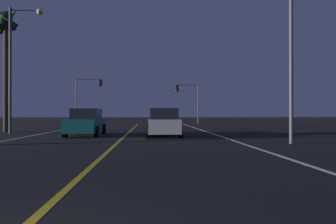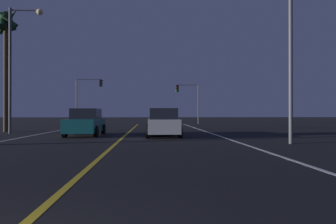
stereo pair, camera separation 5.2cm
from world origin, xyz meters
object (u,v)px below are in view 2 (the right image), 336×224
at_px(traffic_light_near_right, 187,95).
at_px(car_lead_same_lane, 163,123).
at_px(street_lamp_left_mid, 17,55).
at_px(palm_tree_left_mid, 6,32).
at_px(car_oncoming, 86,123).
at_px(street_lamp_right_near, 283,25).
at_px(traffic_light_near_left, 89,91).

bearing_deg(traffic_light_near_right, car_lead_same_lane, 79.06).
relative_size(street_lamp_left_mid, palm_tree_left_mid, 0.90).
height_order(car_oncoming, traffic_light_near_right, traffic_light_near_right).
height_order(street_lamp_right_near, street_lamp_left_mid, street_lamp_right_near).
relative_size(car_oncoming, street_lamp_right_near, 0.49).
bearing_deg(car_oncoming, street_lamp_left_mid, -113.26).
relative_size(car_lead_same_lane, street_lamp_right_near, 0.49).
bearing_deg(street_lamp_right_near, palm_tree_left_mid, -30.17).
bearing_deg(street_lamp_right_near, car_oncoming, -28.73).
bearing_deg(traffic_light_near_left, street_lamp_left_mid, -94.15).
relative_size(car_oncoming, palm_tree_left_mid, 0.45).
xyz_separation_m(street_lamp_right_near, street_lamp_left_mid, (-15.28, 7.77, -0.04)).
xyz_separation_m(car_oncoming, street_lamp_left_mid, (-5.12, 2.20, 4.64)).
bearing_deg(street_lamp_left_mid, car_oncoming, -23.26).
relative_size(car_oncoming, traffic_light_near_right, 0.84).
bearing_deg(palm_tree_left_mid, street_lamp_left_mid, -50.37).
bearing_deg(car_lead_same_lane, traffic_light_near_right, -10.94).
bearing_deg(car_oncoming, traffic_light_near_left, -169.09).
height_order(traffic_light_near_right, street_lamp_left_mid, street_lamp_left_mid).
bearing_deg(traffic_light_near_right, car_oncoming, 66.02).
bearing_deg(street_lamp_left_mid, traffic_light_near_left, 85.85).
xyz_separation_m(traffic_light_near_left, street_lamp_left_mid, (-1.28, -17.71, 1.17)).
height_order(street_lamp_left_mid, palm_tree_left_mid, palm_tree_left_mid).
height_order(car_oncoming, street_lamp_right_near, street_lamp_right_near).
xyz_separation_m(car_lead_same_lane, street_lamp_right_near, (5.34, -4.59, 4.68)).
bearing_deg(traffic_light_near_right, street_lamp_right_near, 92.92).
distance_m(car_lead_same_lane, street_lamp_right_near, 8.45).
relative_size(car_lead_same_lane, traffic_light_near_left, 0.74).
bearing_deg(car_lead_same_lane, street_lamp_right_near, -130.67).
height_order(traffic_light_near_left, palm_tree_left_mid, palm_tree_left_mid).
bearing_deg(traffic_light_near_left, car_oncoming, -79.09).
relative_size(car_oncoming, traffic_light_near_left, 0.74).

